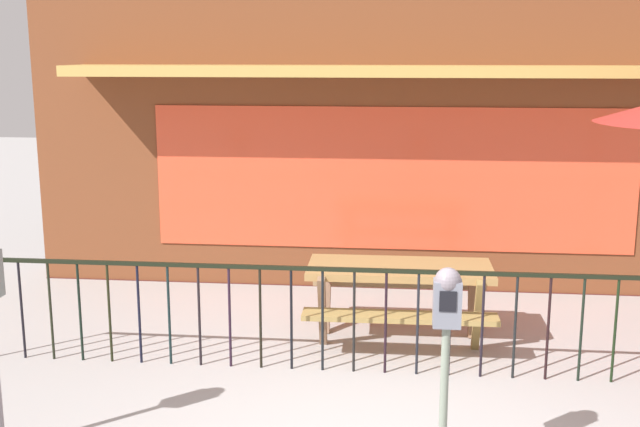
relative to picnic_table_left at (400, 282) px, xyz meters
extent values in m
cube|color=#4D211E|center=(-0.12, 2.00, -0.61)|extent=(8.73, 0.54, 0.01)
cube|color=brown|center=(-0.12, 2.00, 1.80)|extent=(8.73, 0.50, 4.83)
cube|color=#E54C2D|center=(-0.12, 1.74, 0.74)|extent=(5.67, 0.02, 1.70)
cube|color=tan|center=(-0.12, 1.38, 2.01)|extent=(7.42, 0.75, 0.12)
cube|color=black|center=(-0.12, -0.81, 0.34)|extent=(7.33, 0.04, 0.04)
cylinder|color=black|center=(-3.50, -0.81, -0.14)|extent=(0.02, 0.02, 0.95)
cylinder|color=black|center=(-3.22, -0.81, -0.14)|extent=(0.02, 0.02, 0.95)
cylinder|color=black|center=(-2.94, -0.81, -0.14)|extent=(0.02, 0.02, 0.95)
cylinder|color=black|center=(-2.65, -0.81, -0.14)|extent=(0.02, 0.02, 0.95)
cylinder|color=black|center=(-2.37, -0.81, -0.14)|extent=(0.02, 0.02, 0.95)
cylinder|color=black|center=(-2.09, -0.81, -0.14)|extent=(0.02, 0.02, 0.95)
cylinder|color=black|center=(-1.81, -0.81, -0.14)|extent=(0.02, 0.02, 0.95)
cylinder|color=black|center=(-1.53, -0.81, -0.14)|extent=(0.02, 0.02, 0.95)
cylinder|color=black|center=(-1.24, -0.81, -0.14)|extent=(0.02, 0.02, 0.95)
cylinder|color=black|center=(-0.96, -0.81, -0.14)|extent=(0.02, 0.02, 0.95)
cylinder|color=black|center=(-0.68, -0.81, -0.14)|extent=(0.02, 0.02, 0.95)
cylinder|color=black|center=(-0.40, -0.81, -0.14)|extent=(0.02, 0.02, 0.95)
cylinder|color=black|center=(-0.12, -0.81, -0.14)|extent=(0.02, 0.02, 0.95)
cylinder|color=black|center=(0.17, -0.81, -0.14)|extent=(0.02, 0.02, 0.95)
cylinder|color=black|center=(0.45, -0.81, -0.14)|extent=(0.02, 0.02, 0.95)
cylinder|color=black|center=(0.73, -0.81, -0.14)|extent=(0.02, 0.02, 0.95)
cylinder|color=black|center=(1.01, -0.81, -0.14)|extent=(0.02, 0.02, 0.95)
cylinder|color=black|center=(1.29, -0.81, -0.14)|extent=(0.02, 0.02, 0.95)
cylinder|color=black|center=(1.58, -0.81, -0.14)|extent=(0.02, 0.02, 0.95)
cylinder|color=black|center=(1.86, -0.81, -0.14)|extent=(0.02, 0.02, 0.95)
cube|color=#9F7744|center=(0.00, 0.00, 0.13)|extent=(1.81, 0.78, 0.07)
cube|color=olive|center=(0.01, -0.55, -0.17)|extent=(1.80, 0.28, 0.05)
cube|color=#967851|center=(-0.01, 0.55, -0.17)|extent=(1.80, 0.28, 0.05)
cube|color=#7F5E45|center=(-0.73, -0.29, -0.24)|extent=(0.07, 0.35, 0.78)
cube|color=brown|center=(-0.74, 0.27, -0.24)|extent=(0.07, 0.35, 0.78)
cube|color=olive|center=(0.74, -0.27, -0.24)|extent=(0.07, 0.35, 0.78)
cube|color=#8E6548|center=(0.73, 0.29, -0.24)|extent=(0.07, 0.35, 0.78)
cylinder|color=gray|center=(0.30, -2.55, -0.07)|extent=(0.06, 0.06, 1.08)
cube|color=slate|center=(0.30, -2.55, 0.63)|extent=(0.18, 0.14, 0.31)
sphere|color=slate|center=(0.30, -2.55, 0.78)|extent=(0.17, 0.17, 0.17)
cube|color=black|center=(0.30, -2.62, 0.66)|extent=(0.11, 0.01, 0.13)
camera|label=1|loc=(-0.01, -7.43, 2.23)|focal=43.91mm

